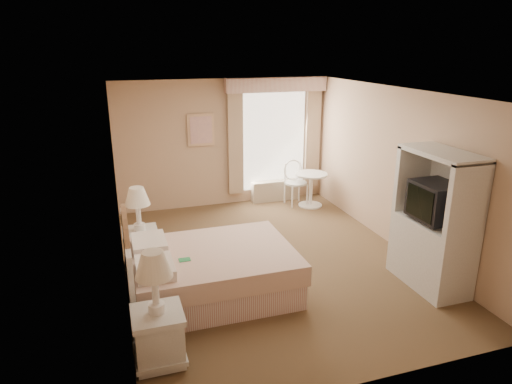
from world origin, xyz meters
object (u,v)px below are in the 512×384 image
object	(u,v)px
nightstand_far	(140,238)
bed	(205,271)
nightstand_near	(158,323)
cafe_chair	(295,179)
armoire	(434,231)
round_table	(311,184)

from	to	relation	value
nightstand_far	bed	bearing A→B (deg)	-56.09
nightstand_near	cafe_chair	bearing A→B (deg)	52.40
cafe_chair	armoire	world-z (taller)	armoire
nightstand_near	nightstand_far	distance (m)	2.24
nightstand_far	round_table	bearing A→B (deg)	25.91
cafe_chair	round_table	bearing A→B (deg)	-47.00
round_table	bed	bearing A→B (deg)	-134.89
bed	armoire	bearing A→B (deg)	-12.51
cafe_chair	armoire	size ratio (longest dim) A/B	0.49
bed	nightstand_near	size ratio (longest dim) A/B	1.71
round_table	armoire	xyz separation A→B (m)	(0.21, -3.39, 0.32)
nightstand_far	round_table	size ratio (longest dim) A/B	1.76
bed	cafe_chair	world-z (taller)	bed
nightstand_far	cafe_chair	xyz separation A→B (m)	(3.19, 1.90, 0.07)
nightstand_near	nightstand_far	bearing A→B (deg)	90.00
bed	round_table	size ratio (longest dim) A/B	3.09
round_table	nightstand_near	bearing A→B (deg)	-131.35
bed	nightstand_far	distance (m)	1.29
bed	round_table	bearing A→B (deg)	45.11
bed	armoire	distance (m)	3.04
nightstand_near	armoire	distance (m)	3.70
round_table	armoire	size ratio (longest dim) A/B	0.37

